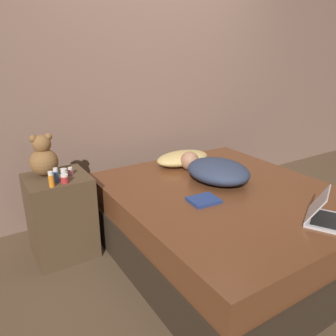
# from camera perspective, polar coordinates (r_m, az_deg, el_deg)

# --- Properties ---
(ground_plane) EXTENTS (12.00, 12.00, 0.00)m
(ground_plane) POSITION_cam_1_polar(r_m,az_deg,el_deg) (2.74, 9.53, -13.97)
(ground_plane) COLOR brown
(wall_back) EXTENTS (8.00, 0.06, 2.60)m
(wall_back) POSITION_cam_1_polar(r_m,az_deg,el_deg) (3.27, -3.58, 16.08)
(wall_back) COLOR #846656
(wall_back) RESTS_ON ground_plane
(bed) EXTENTS (1.58, 1.83, 0.53)m
(bed) POSITION_cam_1_polar(r_m,az_deg,el_deg) (2.60, 9.86, -9.20)
(bed) COLOR #2D2319
(bed) RESTS_ON ground_plane
(nightstand) EXTENTS (0.45, 0.42, 0.64)m
(nightstand) POSITION_cam_1_polar(r_m,az_deg,el_deg) (2.65, -18.13, -7.94)
(nightstand) COLOR brown
(nightstand) RESTS_ON ground_plane
(pillow) EXTENTS (0.52, 0.30, 0.12)m
(pillow) POSITION_cam_1_polar(r_m,az_deg,el_deg) (2.98, 2.57, 1.72)
(pillow) COLOR tan
(pillow) RESTS_ON bed
(person_lying) EXTENTS (0.49, 0.71, 0.17)m
(person_lying) POSITION_cam_1_polar(r_m,az_deg,el_deg) (2.64, 8.26, -0.34)
(person_lying) COLOR #2D3851
(person_lying) RESTS_ON bed
(laptop) EXTENTS (0.34, 0.32, 0.19)m
(laptop) POSITION_cam_1_polar(r_m,az_deg,el_deg) (2.22, 25.21, -7.25)
(laptop) COLOR silver
(laptop) RESTS_ON bed
(teddy_bear) EXTENTS (0.20, 0.20, 0.31)m
(teddy_bear) POSITION_cam_1_polar(r_m,az_deg,el_deg) (2.54, -20.87, 1.71)
(teddy_bear) COLOR brown
(teddy_bear) RESTS_ON nightstand
(bottle_white) EXTENTS (0.05, 0.05, 0.08)m
(bottle_white) POSITION_cam_1_polar(r_m,az_deg,el_deg) (2.45, -17.70, -1.01)
(bottle_white) COLOR white
(bottle_white) RESTS_ON nightstand
(bottle_pink) EXTENTS (0.04, 0.04, 0.06)m
(bottle_pink) POSITION_cam_1_polar(r_m,az_deg,el_deg) (2.52, -16.63, -0.52)
(bottle_pink) COLOR pink
(bottle_pink) RESTS_ON nightstand
(bottle_blue) EXTENTS (0.03, 0.03, 0.10)m
(bottle_blue) POSITION_cam_1_polar(r_m,az_deg,el_deg) (2.40, -18.92, -1.21)
(bottle_blue) COLOR #3866B2
(bottle_blue) RESTS_ON nightstand
(bottle_red) EXTENTS (0.05, 0.05, 0.06)m
(bottle_red) POSITION_cam_1_polar(r_m,az_deg,el_deg) (2.38, -17.56, -1.80)
(bottle_red) COLOR #B72D2D
(bottle_red) RESTS_ON nightstand
(bottle_orange) EXTENTS (0.04, 0.04, 0.11)m
(bottle_orange) POSITION_cam_1_polar(r_m,az_deg,el_deg) (2.33, -19.67, -1.87)
(bottle_orange) COLOR orange
(bottle_orange) RESTS_ON nightstand
(book) EXTENTS (0.21, 0.18, 0.02)m
(book) POSITION_cam_1_polar(r_m,az_deg,el_deg) (2.28, 6.23, -5.59)
(book) COLOR navy
(book) RESTS_ON bed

